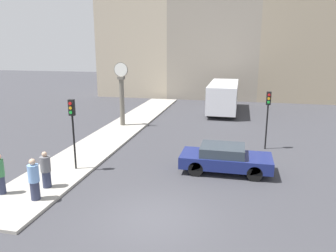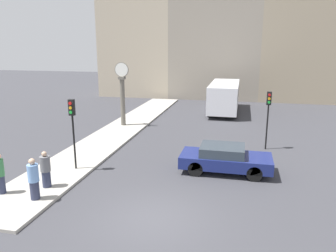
{
  "view_description": "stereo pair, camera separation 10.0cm",
  "coord_description": "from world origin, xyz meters",
  "px_view_note": "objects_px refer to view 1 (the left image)",
  "views": [
    {
      "loc": [
        2.79,
        -10.15,
        5.99
      ],
      "look_at": [
        -0.74,
        5.68,
        1.97
      ],
      "focal_mm": 35.0,
      "sensor_mm": 36.0,
      "label": 1
    },
    {
      "loc": [
        2.88,
        -10.12,
        5.99
      ],
      "look_at": [
        -0.74,
        5.68,
        1.97
      ],
      "focal_mm": 35.0,
      "sensor_mm": 36.0,
      "label": 2
    }
  ],
  "objects_px": {
    "bus_distant": "(223,95)",
    "pedestrian_blue_stripe": "(34,180)",
    "street_clock": "(122,95)",
    "pedestrian_grey_jacket": "(46,170)",
    "pedestrian_green_hoodie": "(0,174)",
    "traffic_light_far": "(268,108)",
    "sedan_car": "(225,158)",
    "traffic_light_near": "(72,120)"
  },
  "relations": [
    {
      "from": "bus_distant",
      "to": "pedestrian_blue_stripe",
      "type": "bearing_deg",
      "value": -107.26
    },
    {
      "from": "street_clock",
      "to": "pedestrian_blue_stripe",
      "type": "relative_size",
      "value": 2.78
    },
    {
      "from": "pedestrian_grey_jacket",
      "to": "pedestrian_blue_stripe",
      "type": "relative_size",
      "value": 0.94
    },
    {
      "from": "street_clock",
      "to": "pedestrian_green_hoodie",
      "type": "xyz_separation_m",
      "value": [
        -0.67,
        -12.19,
        -1.42
      ]
    },
    {
      "from": "bus_distant",
      "to": "street_clock",
      "type": "bearing_deg",
      "value": -134.05
    },
    {
      "from": "pedestrian_grey_jacket",
      "to": "traffic_light_far",
      "type": "bearing_deg",
      "value": 39.94
    },
    {
      "from": "traffic_light_far",
      "to": "pedestrian_blue_stripe",
      "type": "height_order",
      "value": "traffic_light_far"
    },
    {
      "from": "sedan_car",
      "to": "pedestrian_blue_stripe",
      "type": "relative_size",
      "value": 2.58
    },
    {
      "from": "traffic_light_far",
      "to": "pedestrian_blue_stripe",
      "type": "xyz_separation_m",
      "value": [
        -9.19,
        -8.99,
        -1.51
      ]
    },
    {
      "from": "sedan_car",
      "to": "bus_distant",
      "type": "height_order",
      "value": "bus_distant"
    },
    {
      "from": "street_clock",
      "to": "pedestrian_grey_jacket",
      "type": "height_order",
      "value": "street_clock"
    },
    {
      "from": "pedestrian_green_hoodie",
      "to": "sedan_car",
      "type": "bearing_deg",
      "value": 28.37
    },
    {
      "from": "pedestrian_grey_jacket",
      "to": "pedestrian_blue_stripe",
      "type": "height_order",
      "value": "pedestrian_blue_stripe"
    },
    {
      "from": "bus_distant",
      "to": "street_clock",
      "type": "height_order",
      "value": "street_clock"
    },
    {
      "from": "traffic_light_near",
      "to": "street_clock",
      "type": "height_order",
      "value": "street_clock"
    },
    {
      "from": "traffic_light_near",
      "to": "traffic_light_far",
      "type": "bearing_deg",
      "value": 31.43
    },
    {
      "from": "bus_distant",
      "to": "pedestrian_green_hoodie",
      "type": "bearing_deg",
      "value": -111.62
    },
    {
      "from": "bus_distant",
      "to": "pedestrian_grey_jacket",
      "type": "height_order",
      "value": "bus_distant"
    },
    {
      "from": "sedan_car",
      "to": "traffic_light_far",
      "type": "bearing_deg",
      "value": 62.65
    },
    {
      "from": "street_clock",
      "to": "pedestrian_green_hoodie",
      "type": "bearing_deg",
      "value": -93.14
    },
    {
      "from": "sedan_car",
      "to": "bus_distant",
      "type": "xyz_separation_m",
      "value": [
        -0.94,
        14.81,
        0.83
      ]
    },
    {
      "from": "pedestrian_grey_jacket",
      "to": "pedestrian_green_hoodie",
      "type": "distance_m",
      "value": 1.72
    },
    {
      "from": "sedan_car",
      "to": "traffic_light_far",
      "type": "relative_size",
      "value": 1.26
    },
    {
      "from": "bus_distant",
      "to": "traffic_light_near",
      "type": "distance_m",
      "value": 17.45
    },
    {
      "from": "sedan_car",
      "to": "traffic_light_near",
      "type": "relative_size",
      "value": 1.27
    },
    {
      "from": "sedan_car",
      "to": "traffic_light_near",
      "type": "xyz_separation_m",
      "value": [
        -7.1,
        -1.49,
        1.89
      ]
    },
    {
      "from": "pedestrian_green_hoodie",
      "to": "pedestrian_blue_stripe",
      "type": "distance_m",
      "value": 1.63
    },
    {
      "from": "traffic_light_far",
      "to": "sedan_car",
      "type": "bearing_deg",
      "value": -117.35
    },
    {
      "from": "pedestrian_grey_jacket",
      "to": "street_clock",
      "type": "bearing_deg",
      "value": 93.79
    },
    {
      "from": "pedestrian_blue_stripe",
      "to": "traffic_light_near",
      "type": "bearing_deg",
      "value": 90.98
    },
    {
      "from": "sedan_car",
      "to": "pedestrian_blue_stripe",
      "type": "height_order",
      "value": "pedestrian_blue_stripe"
    },
    {
      "from": "sedan_car",
      "to": "pedestrian_blue_stripe",
      "type": "bearing_deg",
      "value": -145.56
    },
    {
      "from": "sedan_car",
      "to": "traffic_light_near",
      "type": "bearing_deg",
      "value": -168.16
    },
    {
      "from": "sedan_car",
      "to": "pedestrian_grey_jacket",
      "type": "height_order",
      "value": "pedestrian_grey_jacket"
    },
    {
      "from": "bus_distant",
      "to": "traffic_light_near",
      "type": "xyz_separation_m",
      "value": [
        -6.16,
        -16.29,
        1.06
      ]
    },
    {
      "from": "bus_distant",
      "to": "traffic_light_near",
      "type": "relative_size",
      "value": 2.26
    },
    {
      "from": "pedestrian_grey_jacket",
      "to": "pedestrian_blue_stripe",
      "type": "bearing_deg",
      "value": -79.32
    },
    {
      "from": "street_clock",
      "to": "traffic_light_near",
      "type": "bearing_deg",
      "value": -84.31
    },
    {
      "from": "pedestrian_green_hoodie",
      "to": "pedestrian_grey_jacket",
      "type": "bearing_deg",
      "value": 34.48
    },
    {
      "from": "traffic_light_near",
      "to": "bus_distant",
      "type": "bearing_deg",
      "value": 69.3
    },
    {
      "from": "pedestrian_green_hoodie",
      "to": "pedestrian_blue_stripe",
      "type": "xyz_separation_m",
      "value": [
        1.62,
        -0.15,
        -0.04
      ]
    },
    {
      "from": "sedan_car",
      "to": "pedestrian_blue_stripe",
      "type": "distance_m",
      "value": 8.54
    }
  ]
}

